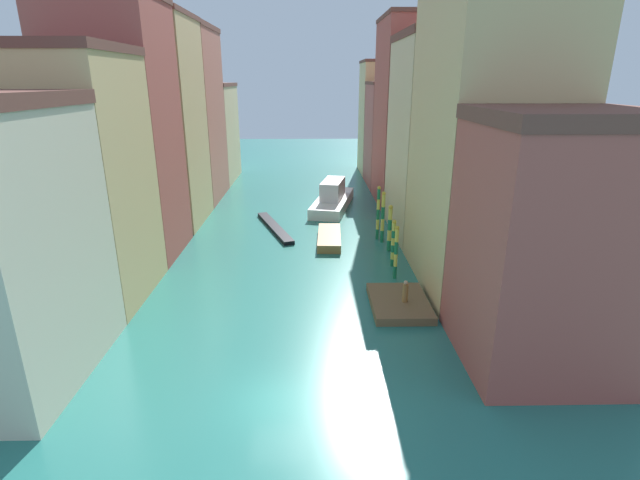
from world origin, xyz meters
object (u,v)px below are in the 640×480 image
person_on_dock (405,292)px  mooring_pole_3 (383,217)px  mooring_pole_0 (396,252)px  mooring_pole_1 (393,243)px  mooring_pole_2 (390,228)px  vaporetto_white (333,198)px  motorboat_0 (329,238)px  gondola_black (275,227)px  mooring_pole_4 (378,212)px  waterfront_dock (399,303)px

person_on_dock → mooring_pole_3: bearing=88.1°
mooring_pole_0 → mooring_pole_1: (0.20, 2.41, -0.12)m
mooring_pole_1 → mooring_pole_3: 5.81m
mooring_pole_2 → vaporetto_white: 15.18m
motorboat_0 → gondola_black: bearing=143.6°
mooring_pole_4 → mooring_pole_2: bearing=-79.7°
person_on_dock → mooring_pole_0: (0.22, 4.95, 0.89)m
mooring_pole_1 → mooring_pole_4: mooring_pole_4 is taller
motorboat_0 → mooring_pole_2: bearing=-26.6°
mooring_pole_1 → waterfront_dock: bearing=-95.7°
person_on_dock → waterfront_dock: bearing=131.1°
waterfront_dock → motorboat_0: (-4.04, 13.09, 0.11)m
gondola_black → motorboat_0: 6.53m
mooring_pole_1 → mooring_pole_0: bearing=-94.8°
person_on_dock → vaporetto_white: size_ratio=0.12×
mooring_pole_3 → mooring_pole_4: 0.96m
gondola_black → motorboat_0: (5.25, -3.87, 0.19)m
gondola_black → mooring_pole_4: bearing=-18.4°
motorboat_0 → person_on_dock: bearing=-72.1°
person_on_dock → gondola_black: (-9.57, 17.28, -1.01)m
mooring_pole_0 → vaporetto_white: bearing=100.2°
mooring_pole_2 → vaporetto_white: size_ratio=0.34×
mooring_pole_3 → mooring_pole_1: bearing=-90.1°
mooring_pole_1 → motorboat_0: 7.85m
waterfront_dock → person_on_dock: 1.02m
waterfront_dock → mooring_pole_0: (0.50, 4.62, 1.82)m
mooring_pole_0 → mooring_pole_4: mooring_pole_4 is taller
mooring_pole_1 → mooring_pole_2: mooring_pole_2 is taller
mooring_pole_1 → motorboat_0: (-4.74, 6.05, -1.59)m
person_on_dock → mooring_pole_1: mooring_pole_1 is taller
mooring_pole_1 → mooring_pole_2: (0.29, 3.54, 0.12)m
vaporetto_white → gondola_black: bearing=-126.6°
person_on_dock → gondola_black: person_on_dock is taller
mooring_pole_4 → waterfront_dock: bearing=-91.7°
person_on_dock → mooring_pole_4: 14.12m
person_on_dock → motorboat_0: size_ratio=0.22×
person_on_dock → mooring_pole_3: mooring_pole_3 is taller
waterfront_dock → mooring_pole_3: 13.03m
waterfront_dock → mooring_pole_1: mooring_pole_1 is taller
mooring_pole_1 → mooring_pole_3: size_ratio=0.81×
vaporetto_white → mooring_pole_1: bearing=-77.8°
mooring_pole_1 → mooring_pole_3: (0.01, 5.80, 0.45)m
waterfront_dock → mooring_pole_4: size_ratio=1.06×
mooring_pole_0 → mooring_pole_1: mooring_pole_0 is taller
person_on_dock → vaporetto_white: (-3.49, 25.46, -0.08)m
mooring_pole_1 → motorboat_0: mooring_pole_1 is taller
mooring_pole_3 → motorboat_0: bearing=177.0°
person_on_dock → mooring_pole_4: bearing=89.5°
mooring_pole_0 → waterfront_dock: bearing=-96.1°
waterfront_dock → mooring_pole_2: size_ratio=1.30×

